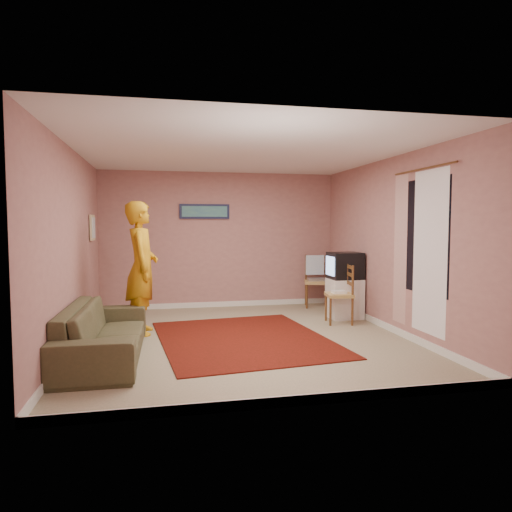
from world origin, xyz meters
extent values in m
plane|color=tan|center=(0.00, 0.00, 0.00)|extent=(5.00, 5.00, 0.00)
cube|color=#AD7872|center=(0.00, 2.50, 1.30)|extent=(4.50, 0.02, 2.60)
cube|color=#AD7872|center=(0.00, -2.50, 1.30)|extent=(4.50, 0.02, 2.60)
cube|color=#AD7872|center=(-2.25, 0.00, 1.30)|extent=(0.02, 5.00, 2.60)
cube|color=#AD7872|center=(2.25, 0.00, 1.30)|extent=(0.02, 5.00, 2.60)
cube|color=white|center=(0.00, 0.00, 2.60)|extent=(4.50, 5.00, 0.02)
cube|color=silver|center=(0.00, 2.49, 0.05)|extent=(4.50, 0.02, 0.10)
cube|color=silver|center=(0.00, -2.49, 0.05)|extent=(4.50, 0.02, 0.10)
cube|color=silver|center=(-2.24, 0.00, 0.05)|extent=(0.02, 5.00, 0.10)
cube|color=silver|center=(2.24, 0.00, 0.05)|extent=(0.02, 5.00, 0.10)
cube|color=black|center=(2.24, -0.90, 1.45)|extent=(0.01, 1.10, 1.50)
cube|color=white|center=(2.23, -1.05, 1.25)|extent=(0.01, 0.75, 2.10)
cube|color=beige|center=(2.21, -0.35, 1.25)|extent=(0.01, 0.35, 2.10)
cylinder|color=brown|center=(2.20, -0.90, 2.32)|extent=(0.02, 1.40, 0.02)
cube|color=#141737|center=(-0.30, 2.47, 1.85)|extent=(0.95, 0.03, 0.28)
cube|color=#2F5F83|center=(-0.30, 2.45, 1.85)|extent=(0.86, 0.01, 0.20)
cube|color=beige|center=(-2.22, 1.60, 1.55)|extent=(0.03, 0.38, 0.42)
cube|color=silver|center=(-2.20, 1.60, 1.55)|extent=(0.01, 0.30, 0.34)
cube|color=black|center=(-0.01, -0.07, 0.01)|extent=(2.53, 3.03, 0.01)
cube|color=white|center=(1.95, 1.01, 0.34)|extent=(0.53, 0.48, 0.68)
cube|color=black|center=(1.95, 1.01, 0.90)|extent=(0.52, 0.47, 0.45)
cube|color=#8CB2F2|center=(1.69, 1.01, 0.90)|extent=(0.02, 0.38, 0.32)
cube|color=tan|center=(1.83, 2.10, 0.49)|extent=(0.55, 0.54, 0.05)
cube|color=brown|center=(1.83, 2.10, 0.75)|extent=(0.45, 0.16, 0.52)
cube|color=#B4B4B9|center=(1.83, 2.10, 0.54)|extent=(0.37, 0.29, 0.06)
cube|color=#95CDF4|center=(1.83, 2.20, 0.81)|extent=(0.36, 0.05, 0.38)
cube|color=tan|center=(1.70, 0.63, 0.46)|extent=(0.48, 0.49, 0.05)
cube|color=brown|center=(1.70, 0.63, 0.71)|extent=(0.11, 0.43, 0.49)
cube|color=white|center=(1.70, 0.63, 0.51)|extent=(0.22, 0.16, 0.05)
imported|color=#4C472E|center=(-1.80, -0.63, 0.32)|extent=(0.90, 2.22, 0.64)
imported|color=#C68A12|center=(-1.40, 0.57, 0.97)|extent=(0.47, 0.71, 1.94)
camera|label=1|loc=(-1.11, -6.27, 1.61)|focal=32.00mm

